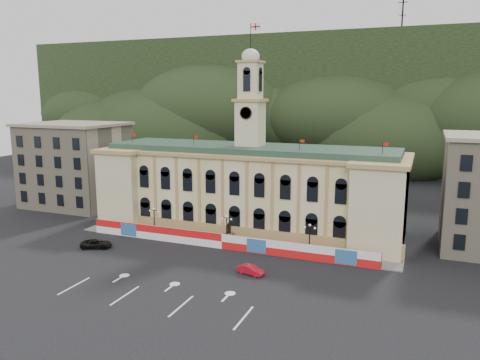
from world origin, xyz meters
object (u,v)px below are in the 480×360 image
at_px(lamp_center, 227,227).
at_px(red_sedan, 251,270).
at_px(statue, 229,237).
at_px(black_suv, 96,244).

bearing_deg(lamp_center, red_sedan, -52.16).
height_order(statue, black_suv, statue).
bearing_deg(red_sedan, lamp_center, 50.36).
relative_size(statue, black_suv, 0.67).
xyz_separation_m(lamp_center, red_sedan, (8.21, -10.57, -2.42)).
xyz_separation_m(red_sedan, black_suv, (-27.51, 1.29, 0.04)).
bearing_deg(black_suv, red_sedan, -114.71).
relative_size(lamp_center, red_sedan, 1.24).
relative_size(statue, lamp_center, 0.72).
height_order(lamp_center, red_sedan, lamp_center).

